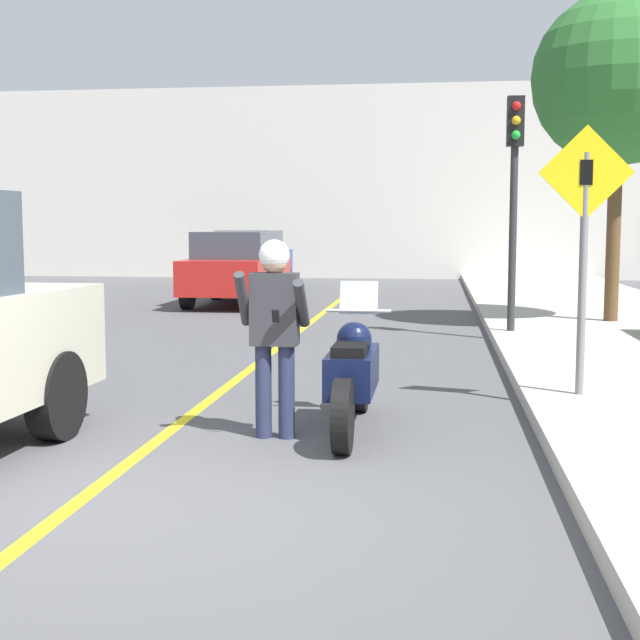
{
  "coord_description": "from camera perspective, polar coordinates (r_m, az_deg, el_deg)",
  "views": [
    {
      "loc": [
        1.71,
        -5.3,
        1.81
      ],
      "look_at": [
        0.69,
        2.65,
        0.96
      ],
      "focal_mm": 50.0,
      "sensor_mm": 36.0,
      "label": 1
    }
  ],
  "objects": [
    {
      "name": "ground_plane",
      "position": [
        5.86,
        -10.25,
        -12.06
      ],
      "size": [
        80.0,
        80.0,
        0.0
      ],
      "primitive_type": "plane",
      "color": "#4C4C4F"
    },
    {
      "name": "building_backdrop",
      "position": [
        31.38,
        4.28,
        8.74
      ],
      "size": [
        28.0,
        1.2,
        6.59
      ],
      "color": "beige",
      "rests_on": "ground"
    },
    {
      "name": "street_tree",
      "position": [
        16.52,
        18.58,
        14.39
      ],
      "size": [
        2.95,
        2.95,
        5.63
      ],
      "color": "brown",
      "rests_on": "sidewalk_curb"
    },
    {
      "name": "person_biker",
      "position": [
        7.54,
        -2.94,
        0.14
      ],
      "size": [
        0.59,
        0.47,
        1.7
      ],
      "color": "#282D4C",
      "rests_on": "ground"
    },
    {
      "name": "parked_car_red",
      "position": [
        20.58,
        -5.33,
        3.36
      ],
      "size": [
        1.88,
        4.2,
        1.68
      ],
      "color": "black",
      "rests_on": "ground"
    },
    {
      "name": "parked_car_blue",
      "position": [
        26.37,
        -4.44,
        3.95
      ],
      "size": [
        1.88,
        4.2,
        1.68
      ],
      "color": "black",
      "rests_on": "ground"
    },
    {
      "name": "traffic_light",
      "position": [
        14.36,
        12.34,
        9.43
      ],
      "size": [
        0.26,
        0.3,
        3.64
      ],
      "color": "#2D2D30",
      "rests_on": "sidewalk_curb"
    },
    {
      "name": "motorcycle",
      "position": [
        7.9,
        2.1,
        -3.5
      ],
      "size": [
        0.62,
        2.27,
        1.29
      ],
      "color": "black",
      "rests_on": "ground"
    },
    {
      "name": "road_center_line",
      "position": [
        11.68,
        -4.15,
        -2.88
      ],
      "size": [
        0.12,
        36.0,
        0.01
      ],
      "color": "yellow",
      "rests_on": "ground"
    },
    {
      "name": "crossing_sign",
      "position": [
        9.04,
        16.55,
        5.3
      ],
      "size": [
        0.91,
        0.08,
        2.62
      ],
      "color": "slate",
      "rests_on": "sidewalk_curb"
    }
  ]
}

